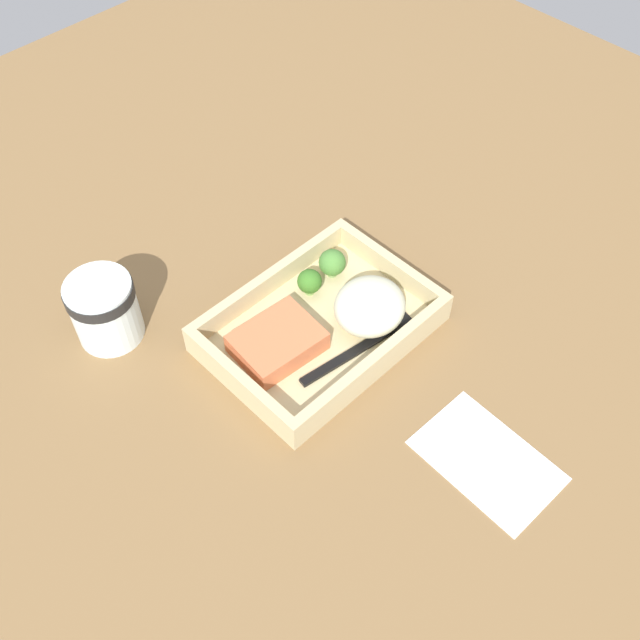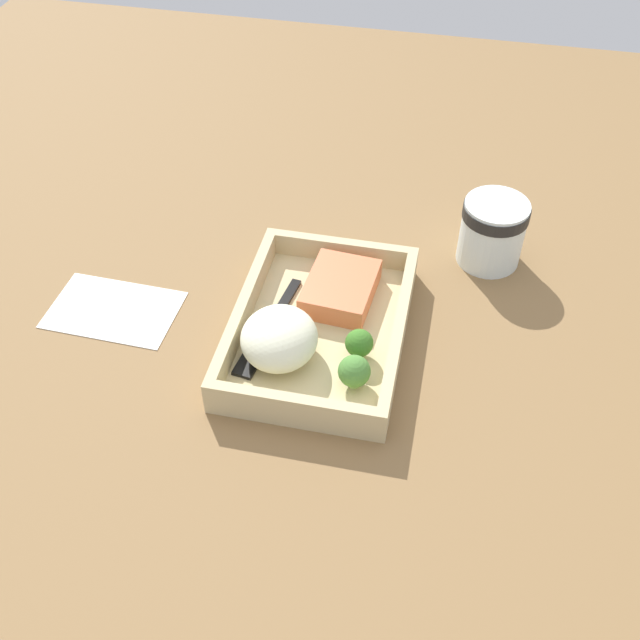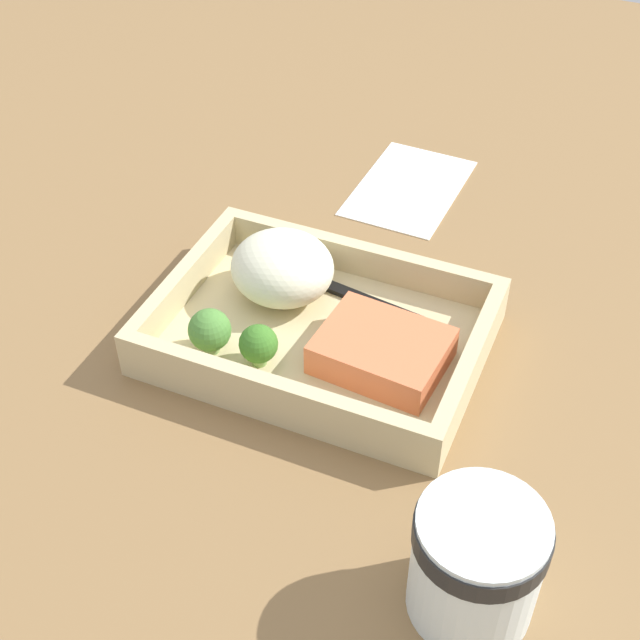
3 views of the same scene
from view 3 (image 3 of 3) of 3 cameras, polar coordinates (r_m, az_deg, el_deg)
ground_plane at (r=72.62cm, az=0.00°, el=-2.17°), size 160.00×160.00×2.00cm
takeout_tray at (r=71.51cm, az=0.00°, el=-1.25°), size 25.69×18.48×1.20cm
tray_rim at (r=70.13cm, az=0.00°, el=-0.03°), size 25.69×18.48×2.89cm
salmon_fillet at (r=67.94cm, az=3.98°, el=-1.98°), size 10.08×8.22×2.66cm
mashed_potatoes at (r=73.09cm, az=-2.43°, el=3.36°), size 8.57×8.11×5.59cm
broccoli_floret_1 at (r=68.87cm, az=-7.07°, el=-0.68°), size 3.36×3.36×3.82cm
broccoli_floret_2 at (r=67.55cm, az=-3.96°, el=-1.58°), size 3.02×3.02×3.53cm
fork at (r=75.36cm, az=0.39°, el=2.27°), size 15.87×3.96×0.44cm
paper_cup at (r=54.31cm, az=10.01°, el=-14.86°), size 7.90×7.90×8.40cm
receipt_slip at (r=90.00cm, az=5.72°, el=8.44°), size 9.99×14.96×0.24cm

